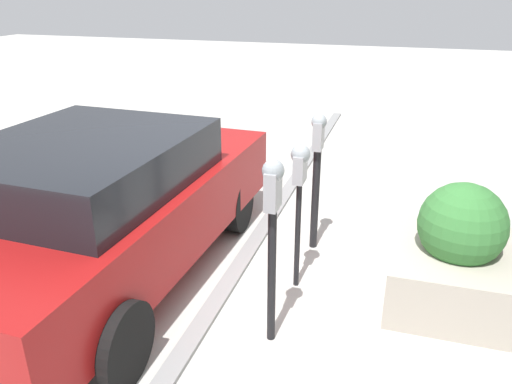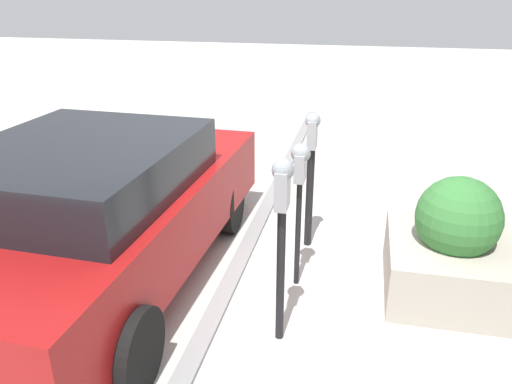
{
  "view_description": "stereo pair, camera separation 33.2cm",
  "coord_description": "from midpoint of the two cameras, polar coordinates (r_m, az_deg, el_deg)",
  "views": [
    {
      "loc": [
        -3.92,
        -1.35,
        2.64
      ],
      "look_at": [
        0.0,
        -0.15,
        0.92
      ],
      "focal_mm": 35.0,
      "sensor_mm": 36.0,
      "label": 1
    },
    {
      "loc": [
        -4.01,
        -1.03,
        2.64
      ],
      "look_at": [
        0.0,
        -0.15,
        0.92
      ],
      "focal_mm": 35.0,
      "sensor_mm": 36.0,
      "label": 2
    }
  ],
  "objects": [
    {
      "name": "parking_meter_nearest",
      "position": [
        3.61,
        4.54,
        -2.83
      ],
      "size": [
        0.19,
        0.16,
        1.52
      ],
      "color": "black",
      "rests_on": "ground_plane"
    },
    {
      "name": "parking_meter_second",
      "position": [
        4.34,
        7.2,
        1.51
      ],
      "size": [
        0.2,
        0.17,
        1.38
      ],
      "color": "black",
      "rests_on": "ground_plane"
    },
    {
      "name": "ground_plane",
      "position": [
        4.91,
        0.28,
        -9.77
      ],
      "size": [
        40.0,
        40.0,
        0.0
      ],
      "primitive_type": "plane",
      "color": "beige"
    },
    {
      "name": "parking_meter_middle",
      "position": [
        5.11,
        8.85,
        3.36
      ],
      "size": [
        0.18,
        0.15,
        1.46
      ],
      "color": "black",
      "rests_on": "ground_plane"
    },
    {
      "name": "parked_car_front",
      "position": [
        4.8,
        -15.71,
        -1.33
      ],
      "size": [
        4.08,
        2.09,
        1.42
      ],
      "rotation": [
        0.0,
        0.0,
        -0.04
      ],
      "color": "maroon",
      "rests_on": "ground_plane"
    },
    {
      "name": "planter_box",
      "position": [
        4.77,
        23.81,
        -6.92
      ],
      "size": [
        1.21,
        1.12,
        1.12
      ],
      "color": "#B2A899",
      "rests_on": "ground_plane"
    },
    {
      "name": "curb_strip",
      "position": [
        4.92,
        -0.63,
        -9.43
      ],
      "size": [
        13.5,
        0.16,
        0.04
      ],
      "color": "gray",
      "rests_on": "ground_plane"
    }
  ]
}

